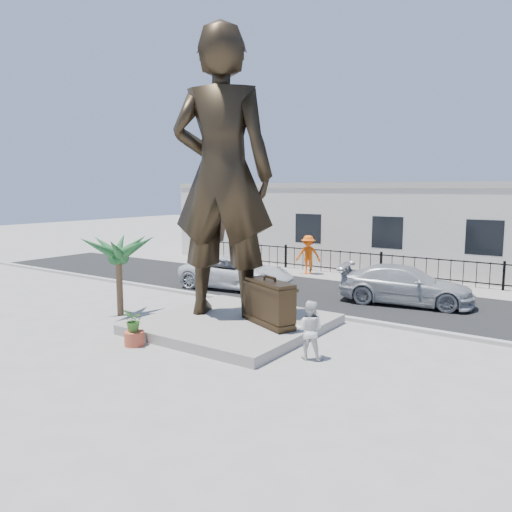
{
  "coord_description": "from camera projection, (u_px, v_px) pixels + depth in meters",
  "views": [
    {
      "loc": [
        8.81,
        -10.66,
        4.4
      ],
      "look_at": [
        0.0,
        2.0,
        2.3
      ],
      "focal_mm": 35.0,
      "sensor_mm": 36.0,
      "label": 1
    }
  ],
  "objects": [
    {
      "name": "ground",
      "position": [
        216.0,
        343.0,
        14.25
      ],
      "size": [
        100.0,
        100.0,
        0.0
      ],
      "primitive_type": "plane",
      "color": "#9E9991",
      "rests_on": "ground"
    },
    {
      "name": "street",
      "position": [
        338.0,
        295.0,
        20.75
      ],
      "size": [
        40.0,
        7.0,
        0.01
      ],
      "primitive_type": "cube",
      "color": "black",
      "rests_on": "ground"
    },
    {
      "name": "curb",
      "position": [
        296.0,
        310.0,
        17.9
      ],
      "size": [
        40.0,
        0.25,
        0.12
      ],
      "primitive_type": "cube",
      "color": "#A5A399",
      "rests_on": "ground"
    },
    {
      "name": "far_sidewalk",
      "position": [
        374.0,
        280.0,
        24.01
      ],
      "size": [
        40.0,
        2.5,
        0.02
      ],
      "primitive_type": "cube",
      "color": "#9E9991",
      "rests_on": "ground"
    },
    {
      "name": "plinth",
      "position": [
        234.0,
        324.0,
        15.73
      ],
      "size": [
        5.2,
        5.2,
        0.3
      ],
      "primitive_type": "cube",
      "color": "gray",
      "rests_on": "ground"
    },
    {
      "name": "fence",
      "position": [
        381.0,
        266.0,
        24.58
      ],
      "size": [
        22.0,
        0.1,
        1.2
      ],
      "primitive_type": "cube",
      "color": "black",
      "rests_on": "ground"
    },
    {
      "name": "building",
      "position": [
        410.0,
        228.0,
        27.78
      ],
      "size": [
        28.0,
        7.0,
        4.4
      ],
      "primitive_type": "cube",
      "color": "silver",
      "rests_on": "ground"
    },
    {
      "name": "statue",
      "position": [
        222.0,
        175.0,
        15.82
      ],
      "size": [
        3.86,
        3.24,
        9.03
      ],
      "primitive_type": "imported",
      "rotation": [
        0.0,
        0.0,
        3.53
      ],
      "color": "black",
      "rests_on": "plinth"
    },
    {
      "name": "suitcase",
      "position": [
        270.0,
        303.0,
        14.97
      ],
      "size": [
        2.01,
        1.36,
        1.36
      ],
      "primitive_type": "cube",
      "rotation": [
        0.0,
        0.0,
        -0.43
      ],
      "color": "#2E2113",
      "rests_on": "plinth"
    },
    {
      "name": "tourist",
      "position": [
        309.0,
        330.0,
        12.88
      ],
      "size": [
        0.9,
        0.79,
        1.54
      ],
      "primitive_type": "imported",
      "rotation": [
        0.0,
        0.0,
        3.46
      ],
      "color": "silver",
      "rests_on": "ground"
    },
    {
      "name": "car_white",
      "position": [
        237.0,
        273.0,
        21.95
      ],
      "size": [
        5.38,
        3.09,
        1.41
      ],
      "primitive_type": "imported",
      "rotation": [
        0.0,
        0.0,
        1.72
      ],
      "color": "silver",
      "rests_on": "street"
    },
    {
      "name": "car_silver",
      "position": [
        405.0,
        285.0,
        19.02
      ],
      "size": [
        5.28,
        2.87,
        1.45
      ],
      "primitive_type": "imported",
      "rotation": [
        0.0,
        0.0,
        1.75
      ],
      "color": "#A2A5A7",
      "rests_on": "street"
    },
    {
      "name": "worker",
      "position": [
        308.0,
        255.0,
        25.54
      ],
      "size": [
        1.46,
        1.13,
        1.99
      ],
      "primitive_type": "imported",
      "rotation": [
        0.0,
        0.0,
        0.34
      ],
      "color": "#F95D0D",
      "rests_on": "far_sidewalk"
    },
    {
      "name": "palm_tree",
      "position": [
        121.0,
        315.0,
        17.45
      ],
      "size": [
        1.8,
        1.8,
        3.2
      ],
      "primitive_type": null,
      "color": "#1C4E24",
      "rests_on": "ground"
    },
    {
      "name": "planter",
      "position": [
        134.0,
        338.0,
        14.05
      ],
      "size": [
        0.56,
        0.56,
        0.4
      ],
      "primitive_type": "cylinder",
      "color": "#B44B2F",
      "rests_on": "ground"
    },
    {
      "name": "shrub",
      "position": [
        134.0,
        320.0,
        13.98
      ],
      "size": [
        0.73,
        0.69,
        0.64
      ],
      "primitive_type": "imported",
      "rotation": [
        0.0,
        0.0,
        -0.4
      ],
      "color": "#386E24",
      "rests_on": "planter"
    }
  ]
}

